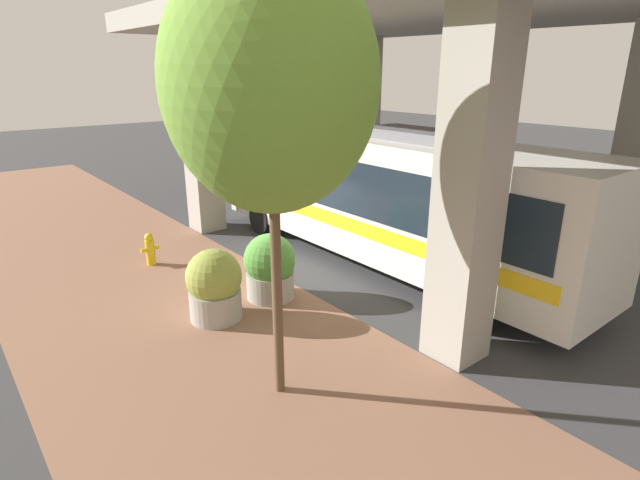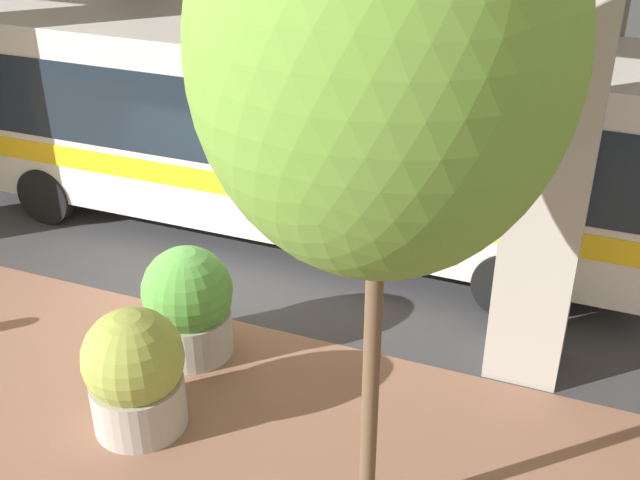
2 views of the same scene
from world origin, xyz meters
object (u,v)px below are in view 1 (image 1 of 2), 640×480
(planter_middle, at_px, (215,286))
(street_tree_near, at_px, (271,84))
(fire_hydrant, at_px, (150,249))
(bus, at_px, (383,190))
(planter_front, at_px, (270,267))

(planter_middle, relative_size, street_tree_near, 0.23)
(fire_hydrant, bearing_deg, bus, -35.91)
(street_tree_near, bearing_deg, fire_hydrant, 86.09)
(street_tree_near, bearing_deg, planter_front, 58.74)
(street_tree_near, bearing_deg, bus, 29.43)
(fire_hydrant, xyz_separation_m, planter_front, (1.38, -3.70, 0.30))
(bus, bearing_deg, planter_front, -178.99)
(fire_hydrant, relative_size, planter_front, 0.58)
(planter_middle, bearing_deg, bus, 2.31)
(planter_middle, bearing_deg, fire_hydrant, 88.76)
(fire_hydrant, relative_size, street_tree_near, 0.14)
(planter_front, bearing_deg, street_tree_near, -121.26)
(planter_middle, bearing_deg, planter_front, 5.54)
(bus, bearing_deg, planter_middle, -177.69)
(bus, relative_size, fire_hydrant, 12.96)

